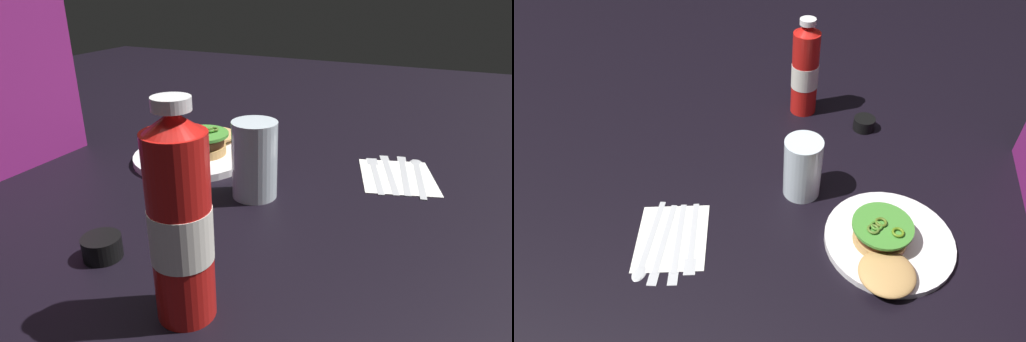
{
  "view_description": "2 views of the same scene",
  "coord_description": "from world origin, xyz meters",
  "views": [
    {
      "loc": [
        -0.58,
        -0.34,
        0.35
      ],
      "look_at": [
        0.04,
        -0.05,
        0.05
      ],
      "focal_mm": 30.51,
      "sensor_mm": 36.0,
      "label": 1
    },
    {
      "loc": [
        0.72,
        0.06,
        0.68
      ],
      "look_at": [
        0.08,
        -0.11,
        0.07
      ],
      "focal_mm": 30.7,
      "sensor_mm": 36.0,
      "label": 2
    }
  ],
  "objects": [
    {
      "name": "condiment_cup",
      "position": [
        -0.21,
        0.07,
        0.02
      ],
      "size": [
        0.05,
        0.05,
        0.03
      ],
      "primitive_type": "cylinder",
      "color": "black",
      "rests_on": "ground_plane"
    },
    {
      "name": "steak_knife",
      "position": [
        0.26,
        -0.24,
        0.0
      ],
      "size": [
        0.19,
        0.07,
        0.0
      ],
      "color": "silver",
      "rests_on": "napkin"
    },
    {
      "name": "ground_plane",
      "position": [
        0.0,
        0.0,
        0.0
      ],
      "size": [
        3.0,
        3.0,
        0.0
      ],
      "primitive_type": "plane",
      "color": "black"
    },
    {
      "name": "napkin",
      "position": [
        0.24,
        -0.26,
        0.0
      ],
      "size": [
        0.2,
        0.18,
        0.0
      ],
      "primitive_type": "cube",
      "rotation": [
        0.0,
        0.0,
        0.3
      ],
      "color": "white",
      "rests_on": "ground_plane"
    },
    {
      "name": "dinner_plate",
      "position": [
        0.15,
        0.15,
        0.01
      ],
      "size": [
        0.25,
        0.25,
        0.01
      ],
      "primitive_type": "cylinder",
      "color": "white",
      "rests_on": "ground_plane"
    },
    {
      "name": "water_glass",
      "position": [
        0.05,
        -0.04,
        0.07
      ],
      "size": [
        0.08,
        0.08,
        0.14
      ],
      "primitive_type": "cylinder",
      "color": "silver",
      "rests_on": "ground_plane"
    },
    {
      "name": "ketchup_bottle",
      "position": [
        -0.25,
        -0.1,
        0.12
      ],
      "size": [
        0.07,
        0.07,
        0.25
      ],
      "color": "red",
      "rests_on": "ground_plane"
    },
    {
      "name": "spoon_utensil",
      "position": [
        0.28,
        -0.3,
        0.0
      ],
      "size": [
        0.19,
        0.05,
        0.0
      ],
      "color": "silver",
      "rests_on": "napkin"
    },
    {
      "name": "butter_knife",
      "position": [
        0.27,
        -0.27,
        0.0
      ],
      "size": [
        0.19,
        0.05,
        0.0
      ],
      "color": "silver",
      "rests_on": "napkin"
    },
    {
      "name": "burger_sandwich",
      "position": [
        0.19,
        0.14,
        0.03
      ],
      "size": [
        0.19,
        0.13,
        0.05
      ],
      "color": "tan",
      "rests_on": "dinner_plate"
    },
    {
      "name": "fork_utensil",
      "position": [
        0.25,
        -0.22,
        0.0
      ],
      "size": [
        0.17,
        0.07,
        0.0
      ],
      "color": "silver",
      "rests_on": "napkin"
    }
  ]
}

